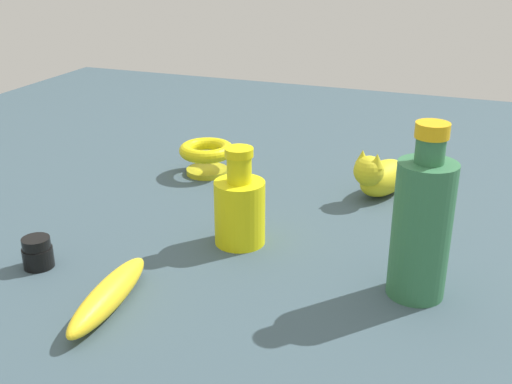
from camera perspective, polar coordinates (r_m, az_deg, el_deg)
ground at (r=0.94m, az=0.00°, el=-3.97°), size 2.00×2.00×0.00m
cat_figurine at (r=1.09m, az=11.31°, el=1.49°), size 0.15×0.10×0.09m
bowl at (r=1.17m, az=-4.53°, el=3.46°), size 0.10×0.10×0.06m
nail_polish_jar at (r=0.90m, az=-19.33°, el=-5.25°), size 0.04×0.04×0.04m
bottle_tall at (r=0.78m, az=14.91°, el=-2.94°), size 0.07×0.07×0.22m
bottle_short at (r=0.90m, az=-1.50°, el=-1.39°), size 0.07×0.07×0.15m
banana at (r=0.78m, az=-13.31°, el=-9.15°), size 0.18×0.05×0.04m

